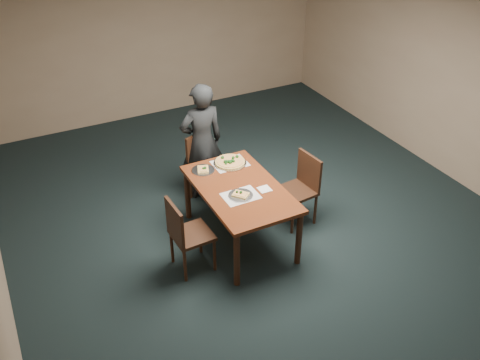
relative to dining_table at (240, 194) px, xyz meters
name	(u,v)px	position (x,y,z in m)	size (l,w,h in m)	color
ground	(271,236)	(0.35, -0.14, -0.66)	(8.00, 8.00, 0.00)	black
room_shell	(276,107)	(0.35, -0.14, 1.08)	(8.00, 8.00, 8.00)	tan
dining_table	(240,194)	(0.00, 0.00, 0.00)	(0.90, 1.50, 0.75)	#562411
chair_far	(204,162)	(0.02, 1.07, -0.14)	(0.56, 0.56, 0.91)	black
chair_left	(185,232)	(-0.77, -0.20, -0.14)	(0.44, 0.44, 0.91)	black
chair_right	(301,185)	(0.86, 0.01, -0.14)	(0.46, 0.46, 0.91)	black
diner	(202,142)	(0.01, 1.11, 0.15)	(0.59, 0.39, 1.61)	black
placemat_main	(230,163)	(0.13, 0.53, 0.09)	(0.42, 0.32, 0.00)	white
placemat_near	(241,196)	(-0.07, -0.16, 0.09)	(0.40, 0.30, 0.00)	white
pizza_pan	(230,162)	(0.13, 0.53, 0.12)	(0.41, 0.41, 0.07)	silver
slice_plate_near	(241,195)	(-0.07, -0.16, 0.11)	(0.28, 0.28, 0.06)	silver
slice_plate_far	(203,170)	(-0.23, 0.53, 0.10)	(0.28, 0.28, 0.06)	silver
napkin	(264,189)	(0.23, -0.17, 0.09)	(0.14, 0.14, 0.01)	white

